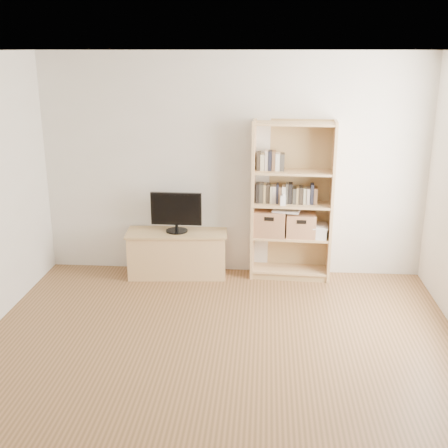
# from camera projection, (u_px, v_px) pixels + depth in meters

# --- Properties ---
(floor) EXTENTS (4.50, 5.00, 0.01)m
(floor) POSITION_uv_depth(u_px,v_px,m) (213.00, 384.00, 4.57)
(floor) COLOR brown
(floor) RESTS_ON ground
(back_wall) EXTENTS (4.50, 0.02, 2.60)m
(back_wall) POSITION_uv_depth(u_px,v_px,m) (233.00, 166.00, 6.56)
(back_wall) COLOR silver
(back_wall) RESTS_ON floor
(ceiling) EXTENTS (4.50, 5.00, 0.01)m
(ceiling) POSITION_uv_depth(u_px,v_px,m) (211.00, 51.00, 3.79)
(ceiling) COLOR white
(ceiling) RESTS_ON back_wall
(tv_stand) EXTENTS (1.17, 0.52, 0.52)m
(tv_stand) POSITION_uv_depth(u_px,v_px,m) (177.00, 254.00, 6.71)
(tv_stand) COLOR tan
(tv_stand) RESTS_ON floor
(bookshelf) EXTENTS (0.94, 0.37, 1.86)m
(bookshelf) POSITION_uv_depth(u_px,v_px,m) (292.00, 202.00, 6.46)
(bookshelf) COLOR tan
(bookshelf) RESTS_ON floor
(television) EXTENTS (0.60, 0.06, 0.47)m
(television) POSITION_uv_depth(u_px,v_px,m) (176.00, 213.00, 6.56)
(television) COLOR black
(television) RESTS_ON tv_stand
(books_row_mid) EXTENTS (0.79, 0.18, 0.21)m
(books_row_mid) POSITION_uv_depth(u_px,v_px,m) (292.00, 194.00, 6.46)
(books_row_mid) COLOR black
(books_row_mid) RESTS_ON bookshelf
(books_row_upper) EXTENTS (0.35, 0.14, 0.18)m
(books_row_upper) POSITION_uv_depth(u_px,v_px,m) (275.00, 162.00, 6.37)
(books_row_upper) COLOR black
(books_row_upper) RESTS_ON bookshelf
(baby_monitor) EXTENTS (0.06, 0.04, 0.11)m
(baby_monitor) POSITION_uv_depth(u_px,v_px,m) (283.00, 201.00, 6.37)
(baby_monitor) COLOR white
(baby_monitor) RESTS_ON bookshelf
(basket_left) EXTENTS (0.39, 0.33, 0.30)m
(basket_left) POSITION_uv_depth(u_px,v_px,m) (270.00, 223.00, 6.56)
(basket_left) COLOR #A5704A
(basket_left) RESTS_ON bookshelf
(basket_right) EXTENTS (0.34, 0.28, 0.27)m
(basket_right) POSITION_uv_depth(u_px,v_px,m) (301.00, 225.00, 6.53)
(basket_right) COLOR #A5704A
(basket_right) RESTS_ON bookshelf
(laptop) EXTENTS (0.34, 0.27, 0.02)m
(laptop) POSITION_uv_depth(u_px,v_px,m) (286.00, 210.00, 6.48)
(laptop) COLOR silver
(laptop) RESTS_ON basket_left
(magazine_stack) EXTENTS (0.21, 0.29, 0.12)m
(magazine_stack) POSITION_uv_depth(u_px,v_px,m) (319.00, 232.00, 6.53)
(magazine_stack) COLOR silver
(magazine_stack) RESTS_ON bookshelf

